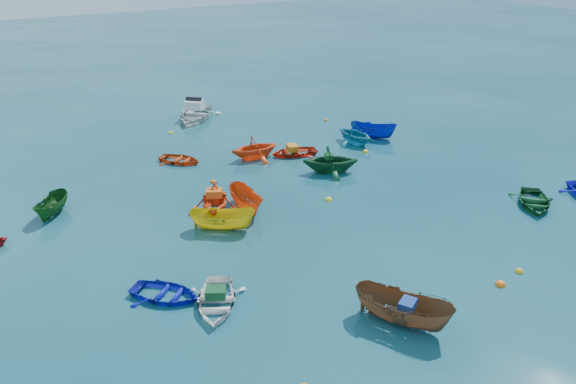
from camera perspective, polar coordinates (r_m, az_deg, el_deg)
ground at (r=24.29m, az=6.05°, el=-5.15°), size 160.00×160.00×0.00m
dinghy_blue_sw at (r=21.29m, az=-12.30°, el=-10.44°), size 3.22×3.28×0.56m
dinghy_white_near at (r=20.60m, az=-7.30°, el=-11.36°), size 3.25×3.58×0.61m
sampan_brown_mid at (r=20.03m, az=11.44°, el=-12.92°), size 2.84×3.66×1.34m
dinghy_orange_w at (r=26.95m, az=-7.40°, el=-2.01°), size 3.64×3.82×1.57m
sampan_yellow_mid at (r=25.38m, az=-6.62°, el=-3.76°), size 3.08×2.60×1.15m
dinghy_green_e at (r=29.85m, az=23.64°, el=-1.25°), size 3.65×3.67×0.63m
dinghy_cyan_se at (r=35.70m, az=6.76°, el=4.94°), size 2.80×3.13×1.49m
sampan_orange_n at (r=27.04m, az=-4.22°, el=-1.75°), size 1.34×3.02×1.14m
dinghy_green_n at (r=31.22m, az=4.31°, el=2.04°), size 3.92×3.74×1.61m
dinghy_red_ne at (r=33.56m, az=0.59°, el=3.79°), size 3.16×2.58×0.57m
sampan_blue_far at (r=36.91m, az=8.59°, el=5.51°), size 2.75×3.01×1.15m
dinghy_red_far at (r=33.07m, az=-10.91°, el=2.99°), size 3.01×3.12×0.53m
dinghy_orange_far at (r=33.14m, az=-3.38°, el=3.46°), size 3.02×2.65×1.51m
sampan_green_far at (r=28.71m, az=-22.70°, el=-2.11°), size 2.30×2.68×1.00m
motorboat_white at (r=40.76m, az=-9.41°, el=7.33°), size 5.16×5.29×1.50m
tarp_green_a at (r=20.41m, az=-7.35°, el=-10.11°), size 0.89×0.82×0.35m
tarp_blue_a at (r=19.50m, az=12.06°, el=-11.13°), size 0.79×0.73×0.31m
tarp_orange_a at (r=26.57m, az=-7.51°, el=-0.11°), size 0.90×0.83×0.35m
tarp_green_b at (r=30.86m, az=4.19°, el=3.65°), size 0.65×0.71×0.28m
tarp_orange_b at (r=33.37m, az=0.43°, el=4.52°), size 0.72×0.86×0.36m
buoy_ye_a at (r=24.00m, az=22.40°, el=-7.52°), size 0.33×0.33×0.33m
buoy_or_b at (r=22.92m, az=20.76°, el=-8.84°), size 0.39×0.39×0.39m
buoy_or_c at (r=30.12m, az=-7.61°, el=0.99°), size 0.30×0.30×0.30m
buoy_ye_c at (r=27.94m, az=4.13°, el=-0.83°), size 0.34×0.34×0.34m
buoy_or_d at (r=32.77m, az=6.32°, el=3.09°), size 0.30×0.30×0.30m
buoy_ye_d at (r=38.07m, az=-11.80°, el=5.86°), size 0.29×0.29×0.29m
buoy_or_e at (r=39.93m, az=3.84°, el=7.24°), size 0.32×0.32×0.32m
buoy_ye_e at (r=34.28m, az=7.88°, el=4.01°), size 0.36×0.36×0.36m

